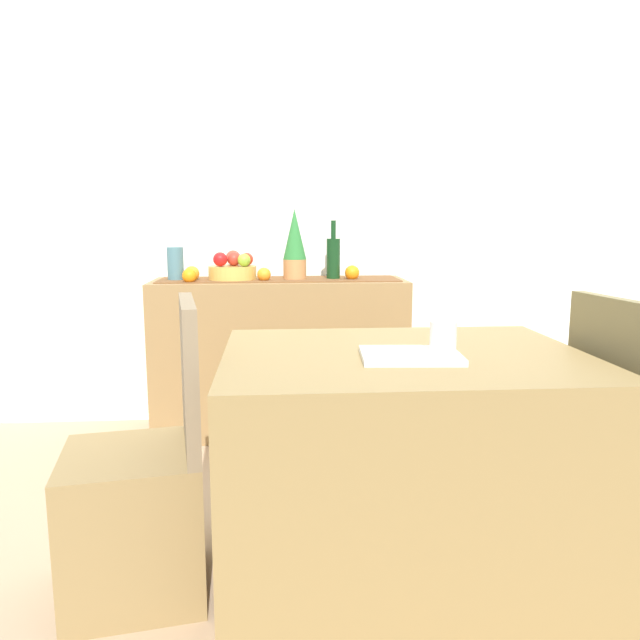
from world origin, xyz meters
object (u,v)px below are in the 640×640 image
(potted_plant, at_px, (295,244))
(wine_bottle, at_px, (333,258))
(ceramic_vase, at_px, (175,264))
(dining_table, at_px, (402,469))
(coffee_cup, at_px, (443,339))
(open_book, at_px, (410,356))
(chair_near_window, at_px, (139,509))
(fruit_bowl, at_px, (232,273))
(sideboard_console, at_px, (280,356))

(potted_plant, bearing_deg, wine_bottle, -0.00)
(ceramic_vase, bearing_deg, dining_table, -57.71)
(dining_table, xyz_separation_m, coffee_cup, (0.10, -0.07, 0.42))
(ceramic_vase, relative_size, dining_table, 0.16)
(open_book, xyz_separation_m, chair_near_window, (-0.80, 0.09, -0.48))
(fruit_bowl, bearing_deg, sideboard_console, 0.00)
(fruit_bowl, xyz_separation_m, open_book, (0.60, -1.50, -0.11))
(fruit_bowl, relative_size, wine_bottle, 0.80)
(fruit_bowl, xyz_separation_m, ceramic_vase, (-0.29, 0.00, 0.05))
(ceramic_vase, height_order, coffee_cup, ceramic_vase)
(potted_plant, xyz_separation_m, chair_near_window, (-0.53, -1.41, -0.74))
(potted_plant, relative_size, coffee_cup, 3.52)
(sideboard_console, distance_m, fruit_bowl, 0.51)
(ceramic_vase, bearing_deg, coffee_cup, -56.23)
(sideboard_console, height_order, chair_near_window, chair_near_window)
(wine_bottle, xyz_separation_m, open_book, (0.07, -1.50, -0.19))
(potted_plant, xyz_separation_m, open_book, (0.28, -1.50, -0.26))
(dining_table, relative_size, coffee_cup, 10.29)
(ceramic_vase, relative_size, potted_plant, 0.47)
(open_book, bearing_deg, wine_bottle, 97.00)
(sideboard_console, relative_size, ceramic_vase, 7.67)
(sideboard_console, bearing_deg, ceramic_vase, 180.00)
(wine_bottle, height_order, ceramic_vase, wine_bottle)
(wine_bottle, bearing_deg, dining_table, -86.95)
(fruit_bowl, distance_m, potted_plant, 0.36)
(potted_plant, bearing_deg, open_book, -79.53)
(sideboard_console, xyz_separation_m, open_book, (0.36, -1.50, 0.34))
(sideboard_console, height_order, fruit_bowl, fruit_bowl)
(fruit_bowl, distance_m, chair_near_window, 1.55)
(wine_bottle, xyz_separation_m, chair_near_window, (-0.73, -1.41, -0.67))
(wine_bottle, relative_size, potted_plant, 0.84)
(ceramic_vase, xyz_separation_m, chair_near_window, (0.09, -1.41, -0.64))
(fruit_bowl, relative_size, coffee_cup, 2.36)
(sideboard_console, relative_size, wine_bottle, 4.30)
(ceramic_vase, xyz_separation_m, coffee_cup, (0.99, -1.48, -0.12))
(fruit_bowl, height_order, ceramic_vase, ceramic_vase)
(coffee_cup, bearing_deg, dining_table, 145.11)
(sideboard_console, relative_size, potted_plant, 3.59)
(ceramic_vase, height_order, open_book, ceramic_vase)
(dining_table, bearing_deg, potted_plant, 101.13)
(chair_near_window, bearing_deg, potted_plant, 69.57)
(dining_table, xyz_separation_m, open_book, (-0.00, -0.08, 0.38))
(wine_bottle, height_order, potted_plant, potted_plant)
(ceramic_vase, bearing_deg, wine_bottle, 0.00)
(potted_plant, relative_size, open_book, 1.32)
(sideboard_console, xyz_separation_m, fruit_bowl, (-0.24, 0.00, 0.45))
(wine_bottle, bearing_deg, fruit_bowl, 180.00)
(dining_table, bearing_deg, open_book, -90.67)
(ceramic_vase, bearing_deg, fruit_bowl, 0.00)
(fruit_bowl, height_order, wine_bottle, wine_bottle)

